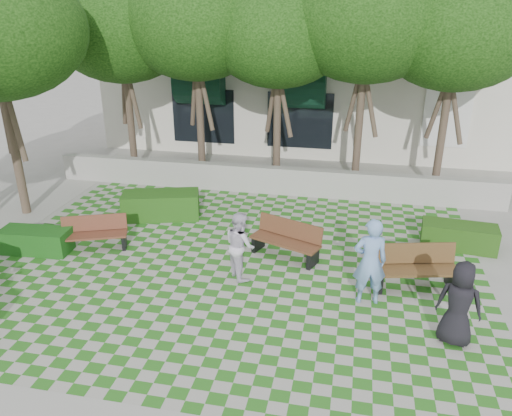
% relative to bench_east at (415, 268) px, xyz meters
% --- Properties ---
extents(ground, '(90.00, 90.00, 0.00)m').
position_rel_bench_east_xyz_m(ground, '(-4.26, -0.96, -0.48)').
color(ground, gray).
rests_on(ground, ground).
extents(lawn, '(12.00, 12.00, 0.00)m').
position_rel_bench_east_xyz_m(lawn, '(-4.26, 0.04, -0.47)').
color(lawn, '#2B721E').
rests_on(lawn, ground).
extents(retaining_wall, '(15.00, 0.36, 0.90)m').
position_rel_bench_east_xyz_m(retaining_wall, '(-4.26, 5.24, -0.03)').
color(retaining_wall, '#9E9B93').
rests_on(retaining_wall, ground).
extents(bench_east, '(1.98, 1.04, 0.99)m').
position_rel_bench_east_xyz_m(bench_east, '(0.00, 0.00, 0.00)').
color(bench_east, '#50361B').
rests_on(bench_east, ground).
extents(bench_mid, '(1.89, 1.22, 0.94)m').
position_rel_bench_east_xyz_m(bench_mid, '(-3.04, 0.84, -0.02)').
color(bench_mid, '#54301C').
rests_on(bench_mid, ground).
extents(bench_west, '(1.74, 1.10, 0.87)m').
position_rel_bench_east_xyz_m(bench_west, '(-8.00, 0.29, -0.06)').
color(bench_west, brown).
rests_on(bench_west, ground).
extents(hedge_east, '(1.94, 0.93, 0.66)m').
position_rel_bench_east_xyz_m(hedge_east, '(1.31, 2.24, -0.15)').
color(hedge_east, '#204712').
rests_on(hedge_east, ground).
extents(hedge_midleft, '(2.39, 1.48, 0.78)m').
position_rel_bench_east_xyz_m(hedge_midleft, '(-7.06, 2.54, -0.09)').
color(hedge_midleft, '#1E4B14').
rests_on(hedge_midleft, ground).
extents(hedge_west, '(1.81, 0.83, 0.62)m').
position_rel_bench_east_xyz_m(hedge_west, '(-9.41, -0.18, -0.17)').
color(hedge_west, '#144913').
rests_on(hedge_west, ground).
extents(person_blue, '(0.79, 0.59, 1.96)m').
position_rel_bench_east_xyz_m(person_blue, '(-1.04, -0.84, 0.50)').
color(person_blue, '#789FDA').
rests_on(person_blue, ground).
extents(person_dark, '(0.95, 0.76, 1.70)m').
position_rel_bench_east_xyz_m(person_dark, '(0.59, -1.90, 0.37)').
color(person_dark, black).
rests_on(person_dark, ground).
extents(person_white, '(0.97, 1.00, 1.62)m').
position_rel_bench_east_xyz_m(person_white, '(-3.96, -0.33, 0.33)').
color(person_white, silver).
rests_on(person_white, ground).
extents(tree_row, '(17.70, 13.40, 7.41)m').
position_rel_bench_east_xyz_m(tree_row, '(-6.12, 5.00, 4.70)').
color(tree_row, '#47382B').
rests_on(tree_row, ground).
extents(building, '(18.00, 8.92, 5.15)m').
position_rel_bench_east_xyz_m(building, '(-3.33, 13.12, 2.04)').
color(building, beige).
rests_on(building, ground).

